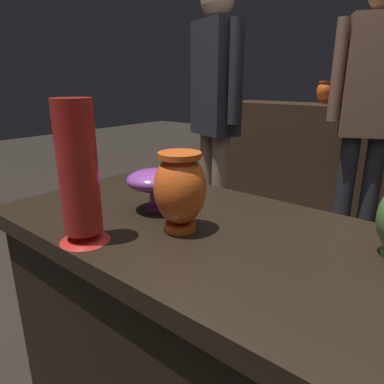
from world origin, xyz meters
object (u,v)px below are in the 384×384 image
(visitor_center_back, at_px, (370,107))
(visitor_near_left, at_px, (215,107))
(vase_tall_behind, at_px, (153,181))
(vase_left_accent, at_px, (79,177))
(shelf_vase_left, at_px, (324,91))
(vase_centerpiece, at_px, (180,189))

(visitor_center_back, xyz_separation_m, visitor_near_left, (-0.79, -0.46, -0.01))
(vase_tall_behind, height_order, visitor_near_left, visitor_near_left)
(vase_left_accent, height_order, visitor_center_back, visitor_center_back)
(visitor_center_back, height_order, visitor_near_left, visitor_center_back)
(vase_left_accent, distance_m, visitor_center_back, 1.86)
(vase_left_accent, bearing_deg, shelf_vase_left, 97.99)
(vase_centerpiece, xyz_separation_m, vase_tall_behind, (-0.16, 0.06, -0.02))
(vase_left_accent, height_order, visitor_near_left, visitor_near_left)
(visitor_near_left, bearing_deg, vase_centerpiece, 144.07)
(vase_centerpiece, distance_m, shelf_vase_left, 2.38)
(vase_centerpiece, height_order, vase_left_accent, vase_left_accent)
(vase_centerpiece, relative_size, shelf_vase_left, 1.16)
(visitor_center_back, relative_size, visitor_near_left, 1.01)
(visitor_near_left, bearing_deg, shelf_vase_left, -81.74)
(vase_centerpiece, distance_m, visitor_center_back, 1.66)
(vase_centerpiece, relative_size, visitor_near_left, 0.12)
(shelf_vase_left, bearing_deg, vase_tall_behind, -81.66)
(vase_tall_behind, height_order, shelf_vase_left, shelf_vase_left)
(vase_left_accent, bearing_deg, vase_tall_behind, 94.92)
(vase_left_accent, height_order, shelf_vase_left, shelf_vase_left)
(vase_left_accent, bearing_deg, vase_centerpiece, 55.00)
(visitor_center_back, bearing_deg, visitor_near_left, 5.25)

